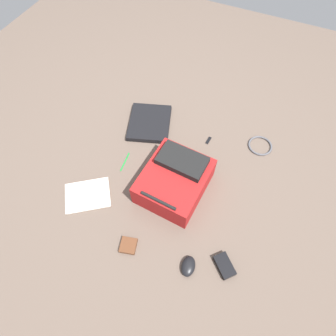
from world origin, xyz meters
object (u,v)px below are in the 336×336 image
at_px(backpack, 175,180).
at_px(book_comic, 88,195).
at_px(computer_mouse, 188,266).
at_px(laptop, 150,123).
at_px(power_brick, 224,266).
at_px(usb_stick, 209,140).
at_px(pen_black, 125,162).
at_px(cable_coil, 260,146).
at_px(earbud_pouch, 128,246).

height_order(backpack, book_comic, backpack).
height_order(backpack, computer_mouse, backpack).
xyz_separation_m(laptop, computer_mouse, (0.58, -0.74, 0.00)).
xyz_separation_m(computer_mouse, power_brick, (0.16, 0.08, -0.00)).
relative_size(backpack, laptop, 1.08).
distance_m(power_brick, usb_stick, 0.78).
bearing_deg(laptop, power_brick, -42.02).
bearing_deg(computer_mouse, backpack, 113.83).
height_order(pen_black, usb_stick, same).
xyz_separation_m(backpack, power_brick, (0.40, -0.30, -0.07)).
bearing_deg(cable_coil, power_brick, -88.07).
distance_m(laptop, computer_mouse, 0.94).
relative_size(laptop, computer_mouse, 3.70).
bearing_deg(laptop, book_comic, -97.91).
height_order(laptop, computer_mouse, computer_mouse).
relative_size(book_comic, computer_mouse, 3.04).
height_order(laptop, earbud_pouch, laptop).
distance_m(backpack, computer_mouse, 0.45).
height_order(book_comic, pen_black, book_comic).
bearing_deg(computer_mouse, book_comic, 160.90).
bearing_deg(computer_mouse, power_brick, 17.16).
bearing_deg(usb_stick, computer_mouse, -77.16).
distance_m(backpack, power_brick, 0.51).
bearing_deg(backpack, book_comic, -149.00).
bearing_deg(book_comic, usb_stick, 53.12).
xyz_separation_m(laptop, usb_stick, (0.40, 0.03, -0.01)).
bearing_deg(pen_black, earbud_pouch, -58.94).
relative_size(backpack, earbud_pouch, 5.00).
relative_size(cable_coil, power_brick, 1.28).
bearing_deg(cable_coil, book_comic, -137.10).
distance_m(backpack, earbud_pouch, 0.42).
bearing_deg(pen_black, usb_stick, 41.72).
relative_size(book_comic, earbud_pouch, 3.81).
xyz_separation_m(pen_black, earbud_pouch, (0.27, -0.44, 0.01)).
bearing_deg(cable_coil, earbud_pouch, -116.70).
relative_size(earbud_pouch, usb_stick, 1.39).
xyz_separation_m(book_comic, usb_stick, (0.49, 0.65, -0.00)).
xyz_separation_m(pen_black, usb_stick, (0.41, 0.36, -0.00)).
bearing_deg(computer_mouse, pen_black, 136.48).
distance_m(book_comic, power_brick, 0.82).
distance_m(power_brick, earbud_pouch, 0.49).
distance_m(backpack, usb_stick, 0.41).
relative_size(backpack, cable_coil, 2.69).
bearing_deg(earbud_pouch, pen_black, 121.06).
distance_m(book_comic, earbud_pouch, 0.38).
distance_m(book_comic, pen_black, 0.30).
relative_size(book_comic, power_brick, 2.62).
relative_size(laptop, earbud_pouch, 4.64).
relative_size(cable_coil, usb_stick, 2.58).
distance_m(computer_mouse, power_brick, 0.18).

